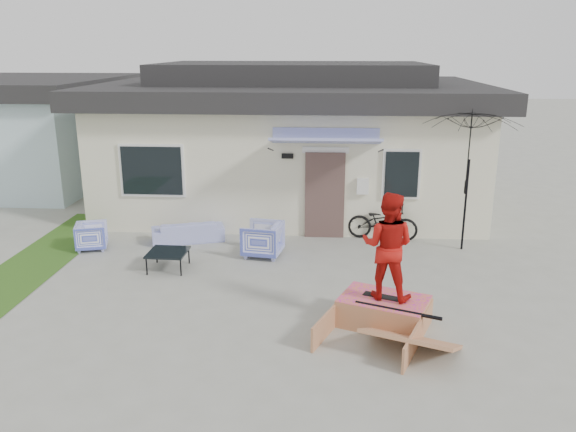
# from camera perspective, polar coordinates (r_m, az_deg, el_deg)

# --- Properties ---
(ground) EXTENTS (90.00, 90.00, 0.00)m
(ground) POSITION_cam_1_polar(r_m,az_deg,el_deg) (10.16, -2.44, -9.91)
(ground) COLOR gray
(ground) RESTS_ON ground
(grass_strip) EXTENTS (1.40, 8.00, 0.01)m
(grass_strip) POSITION_cam_1_polar(r_m,az_deg,el_deg) (13.47, -24.06, -4.59)
(grass_strip) COLOR #295118
(grass_strip) RESTS_ON ground
(house) EXTENTS (10.80, 8.49, 4.10)m
(house) POSITION_cam_1_polar(r_m,az_deg,el_deg) (17.26, 0.45, 7.87)
(house) COLOR beige
(house) RESTS_ON ground
(loveseat) EXTENTS (1.77, 1.00, 0.66)m
(loveseat) POSITION_cam_1_polar(r_m,az_deg,el_deg) (14.03, -9.85, -1.14)
(loveseat) COLOR #3A49BE
(loveseat) RESTS_ON ground
(armchair_left) EXTENTS (0.79, 0.82, 0.69)m
(armchair_left) POSITION_cam_1_polar(r_m,az_deg,el_deg) (14.01, -18.80, -1.76)
(armchair_left) COLOR #3A49BE
(armchair_left) RESTS_ON ground
(armchair_right) EXTENTS (0.89, 0.93, 0.84)m
(armchair_right) POSITION_cam_1_polar(r_m,az_deg,el_deg) (12.84, -2.54, -2.14)
(armchair_right) COLOR #3A49BE
(armchair_right) RESTS_ON ground
(coffee_table) EXTENTS (0.81, 0.81, 0.39)m
(coffee_table) POSITION_cam_1_polar(r_m,az_deg,el_deg) (12.38, -11.73, -4.30)
(coffee_table) COLOR black
(coffee_table) RESTS_ON ground
(bicycle) EXTENTS (1.75, 0.86, 1.07)m
(bicycle) POSITION_cam_1_polar(r_m,az_deg,el_deg) (14.06, 9.34, -0.20)
(bicycle) COLOR black
(bicycle) RESTS_ON ground
(patio_umbrella) EXTENTS (2.47, 2.34, 2.20)m
(patio_umbrella) POSITION_cam_1_polar(r_m,az_deg,el_deg) (13.50, 17.33, 3.89)
(patio_umbrella) COLOR black
(patio_umbrella) RESTS_ON ground
(skate_ramp) EXTENTS (2.00, 2.26, 0.47)m
(skate_ramp) POSITION_cam_1_polar(r_m,az_deg,el_deg) (9.93, 9.40, -9.28)
(skate_ramp) COLOR #AD6F49
(skate_ramp) RESTS_ON ground
(skateboard) EXTENTS (0.75, 0.45, 0.05)m
(skateboard) POSITION_cam_1_polar(r_m,az_deg,el_deg) (9.86, 9.55, -7.82)
(skateboard) COLOR black
(skateboard) RESTS_ON skate_ramp
(skater) EXTENTS (1.04, 0.91, 1.79)m
(skater) POSITION_cam_1_polar(r_m,az_deg,el_deg) (9.53, 9.81, -2.77)
(skater) COLOR #B2120E
(skater) RESTS_ON skateboard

